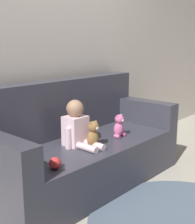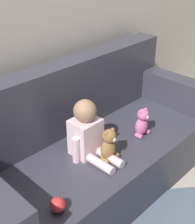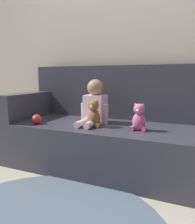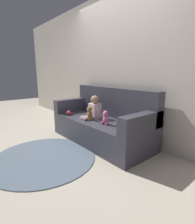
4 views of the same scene
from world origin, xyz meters
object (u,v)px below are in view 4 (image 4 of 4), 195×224
Objects in this scene: teddy_bear_brown at (90,113)px; toy_ball at (69,113)px; couch at (103,123)px; person_baby at (94,109)px; plush_toy_side at (106,118)px.

toy_ball is at bearing -168.29° from teddy_bear_brown.
couch is 0.31m from teddy_bear_brown.
teddy_bear_brown is 2.67× the size of toy_ball.
teddy_bear_brown is (0.05, -0.14, -0.06)m from person_baby.
toy_ball is (-0.46, -0.24, -0.12)m from person_baby.
plush_toy_side is 2.50× the size of toy_ball.
teddy_bear_brown reaches higher than toy_ball.
plush_toy_side is at bearing 3.37° from teddy_bear_brown.
couch is 8.30× the size of teddy_bear_brown.
person_baby is (-0.13, -0.09, 0.24)m from couch.
person_baby reaches higher than plush_toy_side.
teddy_bear_brown is 0.38m from plush_toy_side.
person_baby is at bearing 28.10° from toy_ball.
person_baby is 1.73× the size of teddy_bear_brown.
couch is at bearing 145.09° from plush_toy_side.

